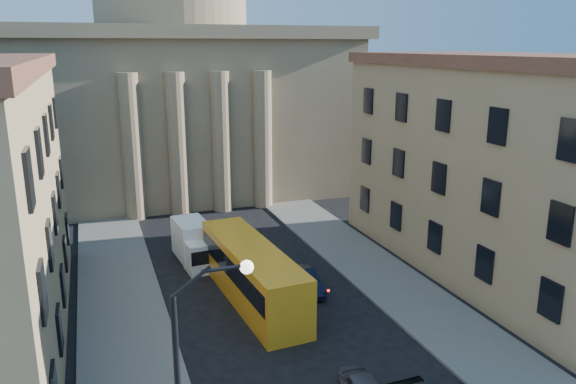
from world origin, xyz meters
name	(u,v)px	position (x,y,z in m)	size (l,w,h in m)	color
sidewalk_left	(130,364)	(-8.50, 18.00, 0.07)	(5.00, 60.00, 0.15)	#63615B
sidewalk_right	(428,311)	(8.50, 18.00, 0.07)	(5.00, 60.00, 0.15)	#63615B
church	(175,77)	(0.00, 55.47, 11.88)	(68.02, 28.76, 36.60)	#877153
building_right	(510,165)	(17.00, 22.00, 7.42)	(11.60, 26.60, 14.70)	tan
street_lamp	(194,373)	(-6.97, 8.00, 5.29)	(2.62, 0.44, 8.83)	black
car_right_distant	(304,281)	(2.65, 23.16, 0.69)	(1.46, 4.18, 1.38)	black
city_bus	(252,271)	(-0.80, 23.12, 1.85)	(3.66, 12.41, 3.45)	orange
box_truck	(194,244)	(-2.99, 30.38, 1.39)	(2.56, 5.49, 2.93)	white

